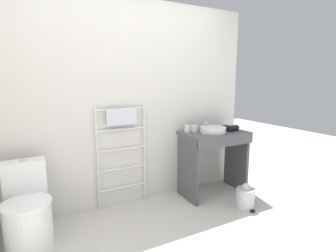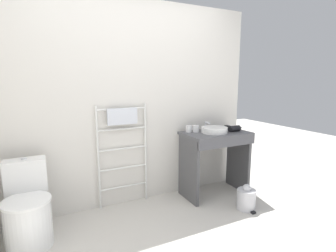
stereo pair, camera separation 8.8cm
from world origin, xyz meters
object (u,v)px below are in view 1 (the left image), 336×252
object	(u,v)px
hair_dryer	(232,128)
cup_near_wall	(188,129)
towel_radiator	(122,136)
cup_near_edge	(195,128)
sink_basin	(213,129)
toilet	(28,215)
trash_bin	(245,197)

from	to	relation	value
hair_dryer	cup_near_wall	bearing A→B (deg)	159.22
towel_radiator	cup_near_wall	world-z (taller)	towel_radiator
towel_radiator	cup_near_edge	bearing A→B (deg)	-7.19
cup_near_wall	hair_dryer	world-z (taller)	cup_near_wall
sink_basin	hair_dryer	distance (m)	0.29
sink_basin	toilet	bearing A→B (deg)	-177.32
cup_near_edge	toilet	bearing A→B (deg)	-173.03
cup_near_edge	hair_dryer	distance (m)	0.50
sink_basin	trash_bin	distance (m)	0.89
toilet	trash_bin	bearing A→B (deg)	-10.05
toilet	towel_radiator	world-z (taller)	towel_radiator
towel_radiator	sink_basin	world-z (taller)	towel_radiator
sink_basin	cup_near_wall	xyz separation A→B (m)	(-0.27, 0.17, 0.01)
toilet	cup_near_wall	size ratio (longest dim) A/B	8.98
toilet	trash_bin	distance (m)	2.27
cup_near_wall	cup_near_edge	size ratio (longest dim) A/B	0.98
sink_basin	trash_bin	world-z (taller)	sink_basin
toilet	cup_near_wall	distance (m)	1.95
cup_near_edge	trash_bin	xyz separation A→B (m)	(0.30, -0.63, -0.74)
towel_radiator	trash_bin	size ratio (longest dim) A/B	3.99
cup_near_wall	cup_near_edge	distance (m)	0.09
towel_radiator	hair_dryer	xyz separation A→B (m)	(1.39, -0.30, 0.02)
toilet	hair_dryer	bearing A→B (deg)	1.36
hair_dryer	toilet	bearing A→B (deg)	-178.64
toilet	hair_dryer	xyz separation A→B (m)	(2.40, 0.06, 0.56)
cup_near_edge	trash_bin	bearing A→B (deg)	-64.49
towel_radiator	toilet	bearing A→B (deg)	-160.70
toilet	sink_basin	distance (m)	2.19
towel_radiator	hair_dryer	size ratio (longest dim) A/B	6.06
sink_basin	cup_near_edge	bearing A→B (deg)	143.76
cup_near_wall	trash_bin	distance (m)	1.07
sink_basin	towel_radiator	bearing A→B (deg)	167.14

